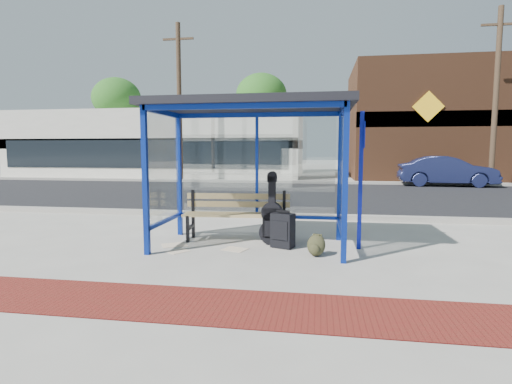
% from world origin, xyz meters
% --- Properties ---
extents(ground, '(120.00, 120.00, 0.00)m').
position_xyz_m(ground, '(0.00, 0.00, 0.00)').
color(ground, '#B2ADA0').
rests_on(ground, ground).
extents(brick_paver_strip, '(60.00, 1.00, 0.01)m').
position_xyz_m(brick_paver_strip, '(0.00, -2.60, 0.01)').
color(brick_paver_strip, maroon).
rests_on(brick_paver_strip, ground).
extents(curb_near, '(60.00, 0.25, 0.12)m').
position_xyz_m(curb_near, '(0.00, 2.90, 0.06)').
color(curb_near, gray).
rests_on(curb_near, ground).
extents(street_asphalt, '(60.00, 10.00, 0.00)m').
position_xyz_m(street_asphalt, '(0.00, 8.00, 0.00)').
color(street_asphalt, black).
rests_on(street_asphalt, ground).
extents(curb_far, '(60.00, 0.25, 0.12)m').
position_xyz_m(curb_far, '(0.00, 13.10, 0.06)').
color(curb_far, gray).
rests_on(curb_far, ground).
extents(far_sidewalk, '(60.00, 4.00, 0.01)m').
position_xyz_m(far_sidewalk, '(0.00, 15.00, 0.00)').
color(far_sidewalk, '#B2ADA0').
rests_on(far_sidewalk, ground).
extents(bus_shelter, '(3.30, 1.80, 2.42)m').
position_xyz_m(bus_shelter, '(0.00, 0.07, 2.07)').
color(bus_shelter, navy).
rests_on(bus_shelter, ground).
extents(storefront_white, '(18.00, 6.04, 4.00)m').
position_xyz_m(storefront_white, '(-9.00, 17.99, 2.00)').
color(storefront_white, silver).
rests_on(storefront_white, ground).
extents(storefront_brown, '(10.00, 7.08, 6.40)m').
position_xyz_m(storefront_brown, '(8.00, 18.49, 3.20)').
color(storefront_brown, '#59331E').
rests_on(storefront_brown, ground).
extents(tree_left, '(3.60, 3.60, 7.03)m').
position_xyz_m(tree_left, '(-14.00, 22.00, 5.45)').
color(tree_left, '#4C3826').
rests_on(tree_left, ground).
extents(tree_mid, '(3.60, 3.60, 7.03)m').
position_xyz_m(tree_mid, '(-3.00, 22.00, 5.45)').
color(tree_mid, '#4C3826').
rests_on(tree_mid, ground).
extents(tree_right, '(3.60, 3.60, 7.03)m').
position_xyz_m(tree_right, '(12.50, 22.00, 5.45)').
color(tree_right, '#4C3826').
rests_on(tree_right, ground).
extents(utility_pole_west, '(1.60, 0.24, 8.00)m').
position_xyz_m(utility_pole_west, '(-6.00, 13.40, 4.11)').
color(utility_pole_west, '#4C3826').
rests_on(utility_pole_west, ground).
extents(utility_pole_east, '(1.60, 0.24, 8.00)m').
position_xyz_m(utility_pole_east, '(9.00, 13.40, 4.11)').
color(utility_pole_east, '#4C3826').
rests_on(utility_pole_east, ground).
extents(bench, '(1.93, 0.59, 0.90)m').
position_xyz_m(bench, '(-0.32, 0.47, 0.51)').
color(bench, black).
rests_on(bench, ground).
extents(guitar_bag, '(0.44, 0.15, 1.19)m').
position_xyz_m(guitar_bag, '(0.35, 0.21, 0.44)').
color(guitar_bag, black).
rests_on(guitar_bag, ground).
extents(suitcase, '(0.42, 0.35, 0.63)m').
position_xyz_m(suitcase, '(0.55, 0.02, 0.29)').
color(suitcase, black).
rests_on(suitcase, ground).
extents(backpack, '(0.32, 0.30, 0.34)m').
position_xyz_m(backpack, '(1.10, -0.43, 0.16)').
color(backpack, '#2E2E19').
rests_on(backpack, ground).
extents(sign_post, '(0.10, 0.28, 2.24)m').
position_xyz_m(sign_post, '(1.81, 0.14, 1.26)').
color(sign_post, navy).
rests_on(sign_post, ground).
extents(newspaper_a, '(0.52, 0.49, 0.01)m').
position_xyz_m(newspaper_a, '(-1.30, -0.10, 0.00)').
color(newspaper_a, white).
rests_on(newspaper_a, ground).
extents(newspaper_b, '(0.41, 0.42, 0.01)m').
position_xyz_m(newspaper_b, '(-1.10, -0.50, 0.00)').
color(newspaper_b, white).
rests_on(newspaper_b, ground).
extents(newspaper_c, '(0.45, 0.40, 0.01)m').
position_xyz_m(newspaper_c, '(-0.21, -0.23, 0.00)').
color(newspaper_c, white).
rests_on(newspaper_c, ground).
extents(parked_car, '(4.21, 1.70, 1.36)m').
position_xyz_m(parked_car, '(6.83, 12.64, 0.68)').
color(parked_car, '#181E45').
rests_on(parked_car, ground).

